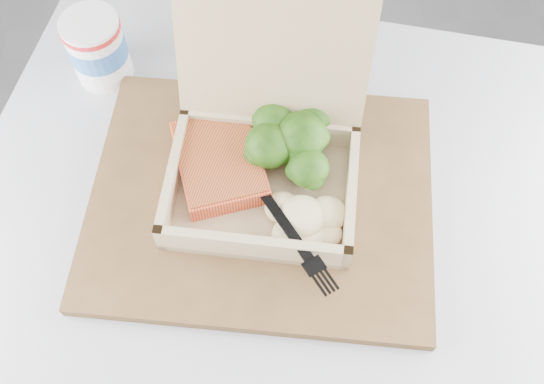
{
  "coord_description": "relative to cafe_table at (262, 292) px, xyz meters",
  "views": [
    {
      "loc": [
        -0.14,
        -0.55,
        1.33
      ],
      "look_at": [
        -0.11,
        -0.24,
        0.75
      ],
      "focal_mm": 40.0,
      "sensor_mm": 36.0,
      "label": 1
    }
  ],
  "objects": [
    {
      "name": "floor",
      "position": [
        0.12,
        0.28,
        -0.52
      ],
      "size": [
        4.0,
        4.0,
        0.0
      ],
      "primitive_type": "plane",
      "color": "gray",
      "rests_on": "ground"
    },
    {
      "name": "receipt",
      "position": [
        0.08,
        0.25,
        0.18
      ],
      "size": [
        0.15,
        0.17,
        0.0
      ],
      "primitive_type": "cube",
      "rotation": [
        0.0,
        0.0,
        -0.66
      ],
      "color": "silver",
      "rests_on": "cafe_table"
    },
    {
      "name": "takeout_container",
      "position": [
        0.01,
        0.08,
        0.24
      ],
      "size": [
        0.25,
        0.25,
        0.19
      ],
      "rotation": [
        0.0,
        0.0,
        -0.23
      ],
      "color": "#A07F60",
      "rests_on": "serving_tray"
    },
    {
      "name": "cafe_table",
      "position": [
        0.0,
        0.0,
        0.0
      ],
      "size": [
        0.91,
        0.91,
        0.7
      ],
      "rotation": [
        0.0,
        0.0,
        -0.31
      ],
      "color": "black",
      "rests_on": "floor"
    },
    {
      "name": "mashed_potatoes",
      "position": [
        0.05,
        0.0,
        0.22
      ],
      "size": [
        0.09,
        0.08,
        0.03
      ],
      "primitive_type": "ellipsoid",
      "color": "#F6E59F",
      "rests_on": "takeout_container"
    },
    {
      "name": "paper_cup",
      "position": [
        -0.18,
        0.26,
        0.23
      ],
      "size": [
        0.07,
        0.07,
        0.09
      ],
      "color": "white",
      "rests_on": "cafe_table"
    },
    {
      "name": "plastic_fork",
      "position": [
        0.02,
        0.01,
        0.23
      ],
      "size": [
        0.07,
        0.14,
        0.01
      ],
      "rotation": [
        0.0,
        0.0,
        3.56
      ],
      "color": "black",
      "rests_on": "mashed_potatoes"
    },
    {
      "name": "serving_tray",
      "position": [
        0.01,
        0.05,
        0.19
      ],
      "size": [
        0.45,
        0.38,
        0.02
      ],
      "primitive_type": "cube",
      "rotation": [
        0.0,
        0.0,
        -0.2
      ],
      "color": "brown",
      "rests_on": "cafe_table"
    },
    {
      "name": "salmon_fillet",
      "position": [
        -0.04,
        0.08,
        0.22
      ],
      "size": [
        0.11,
        0.13,
        0.02
      ],
      "primitive_type": "cube",
      "rotation": [
        0.0,
        0.0,
        0.15
      ],
      "color": "orange",
      "rests_on": "takeout_container"
    },
    {
      "name": "broccoli_pile",
      "position": [
        0.06,
        0.09,
        0.23
      ],
      "size": [
        0.13,
        0.13,
        0.05
      ],
      "primitive_type": null,
      "color": "#376716",
      "rests_on": "takeout_container"
    }
  ]
}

